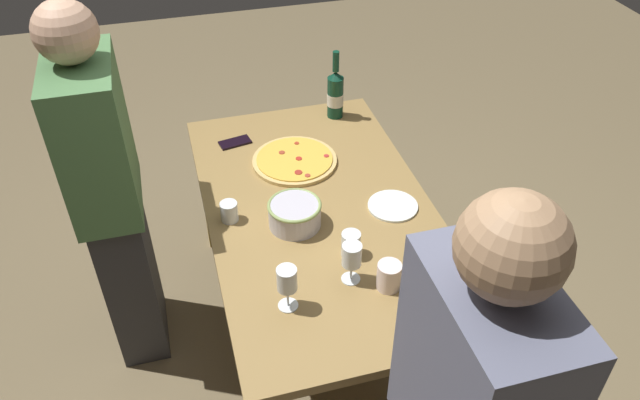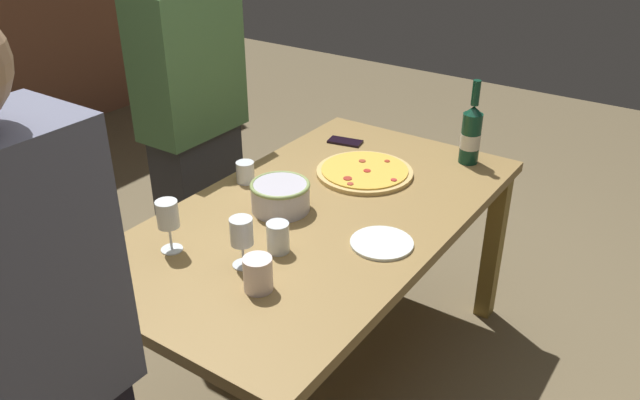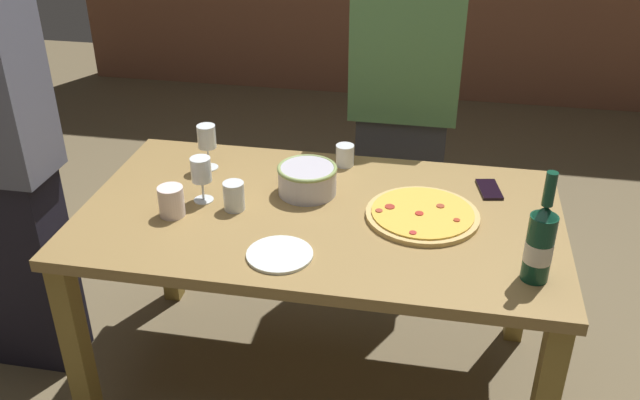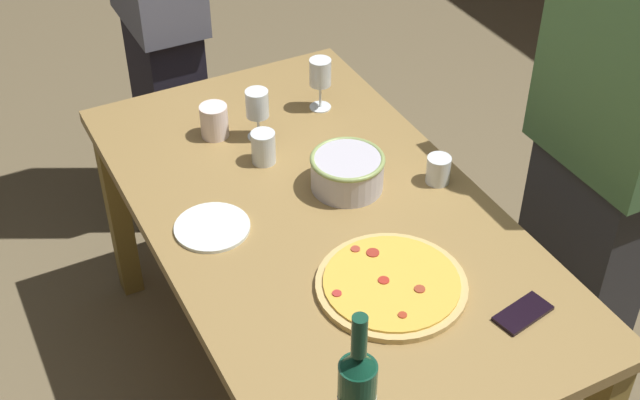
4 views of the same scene
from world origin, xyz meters
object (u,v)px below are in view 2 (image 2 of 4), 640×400
(pizza, at_px, (365,172))
(cell_phone, at_px, (345,142))
(side_plate, at_px, (382,243))
(serving_bowl, at_px, (280,195))
(wine_glass_near_pizza, at_px, (168,216))
(person_host, at_px, (32,398))
(cup_ceramic, at_px, (258,274))
(wine_glass_by_bottle, at_px, (242,234))
(cup_amber, at_px, (245,172))
(dining_table, at_px, (320,234))
(cup_spare, at_px, (278,237))
(person_guest_left, at_px, (194,128))
(wine_bottle, at_px, (471,134))

(pizza, height_order, cell_phone, pizza)
(side_plate, bearing_deg, serving_bowl, 89.73)
(serving_bowl, distance_m, side_plate, 0.41)
(wine_glass_near_pizza, relative_size, person_host, 0.10)
(cup_ceramic, relative_size, cell_phone, 0.72)
(wine_glass_by_bottle, bearing_deg, wine_glass_near_pizza, 104.29)
(cup_amber, distance_m, person_host, 1.24)
(dining_table, xyz_separation_m, cell_phone, (0.56, 0.25, 0.10))
(serving_bowl, bearing_deg, wine_glass_near_pizza, 163.16)
(cup_spare, bearing_deg, wine_glass_by_bottle, 163.08)
(cup_ceramic, bearing_deg, pizza, 9.54)
(serving_bowl, bearing_deg, dining_table, -60.53)
(dining_table, xyz_separation_m, pizza, (0.34, 0.02, 0.10))
(serving_bowl, xyz_separation_m, person_guest_left, (0.28, 0.68, 0.01))
(pizza, relative_size, cup_spare, 3.79)
(cup_ceramic, bearing_deg, serving_bowl, 29.87)
(side_plate, distance_m, cell_phone, 0.83)
(wine_bottle, height_order, cell_phone, wine_bottle)
(cup_ceramic, bearing_deg, person_guest_left, 53.20)
(wine_bottle, xyz_separation_m, wine_glass_by_bottle, (-1.08, 0.26, -0.01))
(wine_bottle, bearing_deg, side_plate, -178.23)
(pizza, distance_m, serving_bowl, 0.42)
(serving_bowl, height_order, cell_phone, serving_bowl)
(wine_glass_near_pizza, height_order, cell_phone, wine_glass_near_pizza)
(cell_phone, distance_m, person_guest_left, 0.65)
(wine_bottle, distance_m, person_host, 1.82)
(cup_spare, xyz_separation_m, person_guest_left, (0.49, 0.84, 0.01))
(person_guest_left, bearing_deg, cup_amber, -7.74)
(pizza, xyz_separation_m, person_host, (-1.48, -0.08, 0.09))
(cup_amber, bearing_deg, wine_glass_near_pizza, -166.59)
(serving_bowl, height_order, cup_amber, serving_bowl)
(cup_ceramic, xyz_separation_m, cup_spare, (0.19, 0.08, -0.00))
(cell_phone, bearing_deg, side_plate, -150.69)
(serving_bowl, xyz_separation_m, person_host, (-1.07, -0.18, 0.04))
(wine_glass_near_pizza, xyz_separation_m, cell_phone, (1.03, 0.01, -0.12))
(dining_table, xyz_separation_m, person_guest_left, (0.21, 0.80, 0.15))
(serving_bowl, distance_m, wine_glass_by_bottle, 0.36)
(wine_glass_near_pizza, xyz_separation_m, person_host, (-0.67, -0.30, -0.03))
(pizza, xyz_separation_m, cell_phone, (0.22, 0.23, -0.01))
(pizza, distance_m, cup_amber, 0.46)
(wine_glass_by_bottle, distance_m, cup_ceramic, 0.14)
(wine_glass_near_pizza, height_order, cup_spare, wine_glass_near_pizza)
(dining_table, bearing_deg, person_host, -177.22)
(dining_table, height_order, serving_bowl, serving_bowl)
(cup_amber, xyz_separation_m, cup_spare, (-0.31, -0.40, 0.01))
(side_plate, bearing_deg, pizza, 37.04)
(wine_glass_near_pizza, relative_size, cup_ceramic, 1.67)
(cup_amber, distance_m, side_plate, 0.65)
(person_host, bearing_deg, cell_phone, 7.50)
(side_plate, bearing_deg, cup_ceramic, 157.10)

